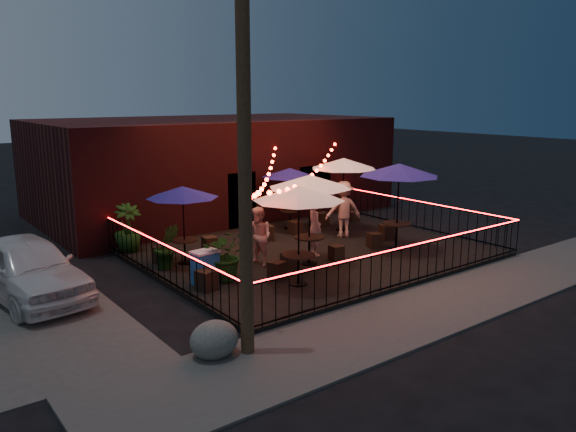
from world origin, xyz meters
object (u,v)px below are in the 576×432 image
at_px(cafe_table_0, 299,195).
at_px(cafe_table_2, 310,183).
at_px(cooler, 205,267).
at_px(utility_pole, 244,149).
at_px(cafe_table_3, 290,173).
at_px(cafe_table_5, 344,164).
at_px(cafe_table_4, 399,171).
at_px(boulder, 214,340).
at_px(cafe_table_1, 182,193).

xyz_separation_m(cafe_table_0, cafe_table_2, (1.36, 1.23, 0.03)).
height_order(cafe_table_0, cooler, cafe_table_0).
relative_size(utility_pole, cafe_table_3, 3.57).
bearing_deg(cafe_table_0, cafe_table_5, 36.95).
height_order(cafe_table_2, cafe_table_3, cafe_table_2).
height_order(cafe_table_0, cafe_table_2, cafe_table_2).
bearing_deg(cooler, cafe_table_0, -46.70).
bearing_deg(cafe_table_4, cafe_table_5, 81.94).
bearing_deg(utility_pole, cafe_table_3, 47.92).
distance_m(cafe_table_0, cafe_table_4, 4.66).
distance_m(cafe_table_0, cafe_table_3, 6.24).
bearing_deg(cafe_table_0, cafe_table_3, 54.70).
distance_m(cafe_table_0, cooler, 3.08).
relative_size(utility_pole, cafe_table_4, 2.64).
bearing_deg(cafe_table_5, cafe_table_0, -143.05).
xyz_separation_m(cafe_table_0, boulder, (-3.67, -2.05, -2.14)).
distance_m(cafe_table_4, boulder, 9.04).
distance_m(cafe_table_1, cafe_table_4, 6.64).
xyz_separation_m(cafe_table_3, cooler, (-5.48, -3.57, -1.60)).
bearing_deg(boulder, utility_pole, -23.87).
bearing_deg(utility_pole, cafe_table_0, 36.93).
bearing_deg(cooler, utility_pole, -115.30).
xyz_separation_m(cafe_table_1, cafe_table_5, (6.49, 0.31, 0.32)).
xyz_separation_m(utility_pole, boulder, (-0.59, 0.26, -3.64)).
distance_m(utility_pole, cafe_table_4, 8.39).
bearing_deg(cooler, cafe_table_2, -12.95).
bearing_deg(cafe_table_3, cafe_table_0, -125.30).
height_order(cafe_table_3, boulder, cafe_table_3).
bearing_deg(cafe_table_1, cafe_table_0, -66.83).
bearing_deg(cafe_table_1, cooler, -101.68).
relative_size(cafe_table_2, cooler, 3.00).
xyz_separation_m(cafe_table_4, cafe_table_5, (0.42, 2.97, -0.11)).
distance_m(cooler, boulder, 4.00).
relative_size(cafe_table_4, boulder, 3.25).
bearing_deg(cafe_table_5, cafe_table_3, 136.95).
xyz_separation_m(cafe_table_0, cooler, (-1.88, 1.51, -1.91)).
xyz_separation_m(cafe_table_0, cafe_table_3, (3.60, 5.08, -0.31)).
bearing_deg(cafe_table_5, cafe_table_2, -145.15).
relative_size(cooler, boulder, 0.95).
height_order(cafe_table_3, cafe_table_5, cafe_table_5).
relative_size(cafe_table_0, cafe_table_5, 0.87).
bearing_deg(cafe_table_2, cafe_table_3, 59.87).
bearing_deg(utility_pole, cafe_table_2, 38.58).
relative_size(cafe_table_3, cooler, 2.54).
height_order(utility_pole, cafe_table_2, utility_pole).
bearing_deg(cooler, cafe_table_5, 10.18).
height_order(utility_pole, cooler, utility_pole).
height_order(cafe_table_1, cooler, cafe_table_1).
bearing_deg(cafe_table_4, cafe_table_3, 103.01).
bearing_deg(cafe_table_2, boulder, -146.89).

